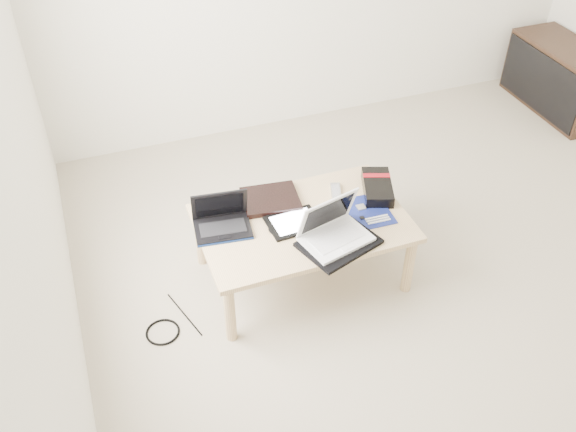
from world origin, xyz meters
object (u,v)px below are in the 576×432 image
object	(u,v)px
gpu_box	(377,187)
media_cabinet	(561,78)
netbook	(222,221)
white_laptop	(333,230)
coffee_table	(303,228)

from	to	relation	value
gpu_box	media_cabinet	bearing A→B (deg)	25.19
netbook	white_laptop	size ratio (longest dim) A/B	0.83
media_cabinet	gpu_box	distance (m)	2.29
netbook	white_laptop	xyz separation A→B (m)	(0.50, -0.29, 0.02)
coffee_table	gpu_box	xyz separation A→B (m)	(0.48, 0.09, 0.08)
media_cabinet	white_laptop	bearing A→B (deg)	-152.86
media_cabinet	gpu_box	xyz separation A→B (m)	(-2.07, -0.97, 0.18)
netbook	white_laptop	bearing A→B (deg)	-30.04
coffee_table	white_laptop	size ratio (longest dim) A/B	2.90
media_cabinet	netbook	world-z (taller)	netbook
coffee_table	gpu_box	world-z (taller)	gpu_box
white_laptop	gpu_box	bearing A→B (deg)	36.34
coffee_table	netbook	world-z (taller)	netbook
white_laptop	netbook	bearing A→B (deg)	149.96
gpu_box	coffee_table	bearing A→B (deg)	-169.14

